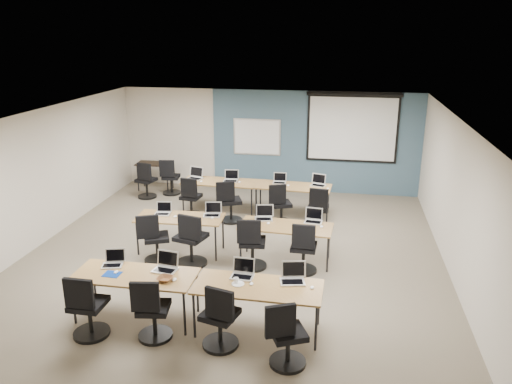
% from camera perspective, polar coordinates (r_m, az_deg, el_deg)
% --- Properties ---
extents(floor, '(8.00, 9.00, 0.02)m').
position_cam_1_polar(floor, '(9.72, -2.74, -7.51)').
color(floor, '#6B6354').
rests_on(floor, ground).
extents(ceiling, '(8.00, 9.00, 0.02)m').
position_cam_1_polar(ceiling, '(8.90, -3.00, 8.37)').
color(ceiling, white).
rests_on(ceiling, ground).
extents(wall_back, '(8.00, 0.04, 2.70)m').
position_cam_1_polar(wall_back, '(13.50, 1.42, 5.89)').
color(wall_back, beige).
rests_on(wall_back, ground).
extents(wall_front, '(8.00, 0.04, 2.70)m').
position_cam_1_polar(wall_front, '(5.33, -14.10, -14.79)').
color(wall_front, beige).
rests_on(wall_front, ground).
extents(wall_left, '(0.04, 9.00, 2.70)m').
position_cam_1_polar(wall_left, '(10.82, -23.99, 1.23)').
color(wall_left, beige).
rests_on(wall_left, ground).
extents(wall_right, '(0.04, 9.00, 2.70)m').
position_cam_1_polar(wall_right, '(9.22, 22.15, -1.28)').
color(wall_right, beige).
rests_on(wall_right, ground).
extents(blue_accent_panel, '(5.50, 0.04, 2.70)m').
position_cam_1_polar(blue_accent_panel, '(13.34, 6.74, 5.63)').
color(blue_accent_panel, '#3D5977').
rests_on(blue_accent_panel, wall_back).
extents(whiteboard, '(1.28, 0.03, 0.98)m').
position_cam_1_polar(whiteboard, '(13.45, 0.11, 6.29)').
color(whiteboard, silver).
rests_on(whiteboard, wall_back).
extents(projector_screen, '(2.40, 0.10, 1.82)m').
position_cam_1_polar(projector_screen, '(13.15, 10.98, 7.63)').
color(projector_screen, black).
rests_on(projector_screen, wall_back).
extents(training_table_front_left, '(1.83, 0.76, 0.73)m').
position_cam_1_polar(training_table_front_left, '(7.75, -13.66, -9.41)').
color(training_table_front_left, '#A96235').
rests_on(training_table_front_left, floor).
extents(training_table_front_right, '(1.84, 0.76, 0.73)m').
position_cam_1_polar(training_table_front_right, '(7.22, 0.22, -11.00)').
color(training_table_front_right, '#A37637').
rests_on(training_table_front_right, floor).
extents(training_table_mid_left, '(1.69, 0.70, 0.73)m').
position_cam_1_polar(training_table_mid_left, '(9.82, -8.68, -3.11)').
color(training_table_mid_left, '#9E6A2E').
rests_on(training_table_mid_left, floor).
extents(training_table_mid_right, '(1.72, 0.72, 0.73)m').
position_cam_1_polar(training_table_mid_right, '(9.31, 3.42, -4.13)').
color(training_table_mid_right, brown).
rests_on(training_table_mid_right, floor).
extents(training_table_back_left, '(1.79, 0.75, 0.73)m').
position_cam_1_polar(training_table_back_left, '(12.01, -4.16, 1.03)').
color(training_table_back_left, olive).
rests_on(training_table_back_left, floor).
extents(training_table_back_right, '(1.76, 0.73, 0.73)m').
position_cam_1_polar(training_table_back_right, '(11.66, 4.24, 0.49)').
color(training_table_back_right, '#9F643C').
rests_on(training_table_back_right, floor).
extents(laptop_0, '(0.31, 0.26, 0.23)m').
position_cam_1_polar(laptop_0, '(8.07, -15.99, -7.63)').
color(laptop_0, '#A3A3AD').
rests_on(laptop_0, training_table_front_left).
extents(mouse_0, '(0.07, 0.10, 0.03)m').
position_cam_1_polar(mouse_0, '(7.84, -15.70, -8.80)').
color(mouse_0, white).
rests_on(mouse_0, training_table_front_left).
extents(task_chair_0, '(0.52, 0.52, 1.00)m').
position_cam_1_polar(task_chair_0, '(7.61, -18.73, -12.79)').
color(task_chair_0, black).
rests_on(task_chair_0, floor).
extents(laptop_1, '(0.35, 0.30, 0.26)m').
position_cam_1_polar(laptop_1, '(7.75, -10.25, -8.27)').
color(laptop_1, '#B2B2BC').
rests_on(laptop_1, training_table_front_left).
extents(mouse_1, '(0.08, 0.11, 0.04)m').
position_cam_1_polar(mouse_1, '(7.44, -9.33, -9.85)').
color(mouse_1, white).
rests_on(mouse_1, training_table_front_left).
extents(task_chair_1, '(0.49, 0.49, 0.97)m').
position_cam_1_polar(task_chair_1, '(7.33, -11.80, -13.52)').
color(task_chair_1, black).
rests_on(task_chair_1, floor).
extents(laptop_2, '(0.33, 0.28, 0.25)m').
position_cam_1_polar(laptop_2, '(7.44, -1.53, -9.14)').
color(laptop_2, silver).
rests_on(laptop_2, training_table_front_right).
extents(mouse_2, '(0.08, 0.10, 0.03)m').
position_cam_1_polar(mouse_2, '(7.23, -0.53, -10.46)').
color(mouse_2, white).
rests_on(mouse_2, training_table_front_right).
extents(task_chair_2, '(0.51, 0.51, 0.99)m').
position_cam_1_polar(task_chair_2, '(7.03, -4.13, -14.58)').
color(task_chair_2, black).
rests_on(task_chair_2, floor).
extents(laptop_3, '(0.35, 0.30, 0.27)m').
position_cam_1_polar(laptop_3, '(7.33, 4.23, -9.63)').
color(laptop_3, '#ADADAF').
rests_on(laptop_3, training_table_front_right).
extents(mouse_3, '(0.06, 0.09, 0.03)m').
position_cam_1_polar(mouse_3, '(7.19, 6.43, -10.78)').
color(mouse_3, white).
rests_on(mouse_3, training_table_front_right).
extents(task_chair_3, '(0.52, 0.49, 0.97)m').
position_cam_1_polar(task_chair_3, '(6.70, 3.44, -16.48)').
color(task_chair_3, black).
rests_on(task_chair_3, floor).
extents(laptop_4, '(0.30, 0.25, 0.23)m').
position_cam_1_polar(laptop_4, '(10.01, -10.58, -2.16)').
color(laptop_4, '#B7B7B7').
rests_on(laptop_4, training_table_mid_left).
extents(mouse_4, '(0.08, 0.11, 0.04)m').
position_cam_1_polar(mouse_4, '(9.81, -9.22, -2.78)').
color(mouse_4, white).
rests_on(mouse_4, training_table_mid_left).
extents(task_chair_4, '(0.54, 0.51, 0.99)m').
position_cam_1_polar(task_chair_4, '(9.56, -11.50, -5.66)').
color(task_chair_4, black).
rests_on(task_chair_4, floor).
extents(laptop_5, '(0.32, 0.28, 0.25)m').
position_cam_1_polar(laptop_5, '(9.80, -5.00, -2.32)').
color(laptop_5, '#B8B7C6').
rests_on(laptop_5, training_table_mid_left).
extents(mouse_5, '(0.07, 0.10, 0.03)m').
position_cam_1_polar(mouse_5, '(9.66, -5.02, -2.94)').
color(mouse_5, white).
rests_on(mouse_5, training_table_mid_left).
extents(task_chair_5, '(0.58, 0.58, 1.05)m').
position_cam_1_polar(task_chair_5, '(9.32, -7.44, -5.88)').
color(task_chair_5, black).
rests_on(task_chair_5, floor).
extents(laptop_6, '(0.34, 0.29, 0.26)m').
position_cam_1_polar(laptop_6, '(9.59, 0.92, -2.71)').
color(laptop_6, '#B8B8C3').
rests_on(laptop_6, training_table_mid_right).
extents(mouse_6, '(0.08, 0.10, 0.03)m').
position_cam_1_polar(mouse_6, '(9.36, 1.42, -3.59)').
color(mouse_6, white).
rests_on(mouse_6, training_table_mid_right).
extents(task_chair_6, '(0.53, 0.53, 1.01)m').
position_cam_1_polar(task_chair_6, '(9.14, -0.50, -6.35)').
color(task_chair_6, black).
rests_on(task_chair_6, floor).
extents(laptop_7, '(0.33, 0.28, 0.25)m').
position_cam_1_polar(laptop_7, '(9.50, 6.59, -3.04)').
color(laptop_7, '#AFAFB0').
rests_on(laptop_7, training_table_mid_right).
extents(mouse_7, '(0.09, 0.11, 0.04)m').
position_cam_1_polar(mouse_7, '(9.28, 7.51, -3.95)').
color(mouse_7, white).
rests_on(mouse_7, training_table_mid_right).
extents(task_chair_7, '(0.50, 0.50, 0.98)m').
position_cam_1_polar(task_chair_7, '(9.03, 5.44, -6.84)').
color(task_chair_7, black).
rests_on(task_chair_7, floor).
extents(laptop_8, '(0.36, 0.31, 0.27)m').
position_cam_1_polar(laptop_8, '(12.27, -6.94, 1.86)').
color(laptop_8, silver).
rests_on(laptop_8, training_table_back_left).
extents(mouse_8, '(0.07, 0.10, 0.03)m').
position_cam_1_polar(mouse_8, '(11.99, -6.28, 1.22)').
color(mouse_8, white).
rests_on(mouse_8, training_table_back_left).
extents(task_chair_8, '(0.48, 0.48, 0.97)m').
position_cam_1_polar(task_chair_8, '(11.76, -7.48, -0.93)').
color(task_chair_8, black).
rests_on(task_chair_8, floor).
extents(laptop_9, '(0.34, 0.29, 0.26)m').
position_cam_1_polar(laptop_9, '(12.00, -2.88, 1.58)').
color(laptop_9, silver).
rests_on(laptop_9, training_table_back_left).
extents(mouse_9, '(0.07, 0.10, 0.03)m').
position_cam_1_polar(mouse_9, '(11.87, -1.90, 1.15)').
color(mouse_9, white).
rests_on(mouse_9, training_table_back_left).
extents(task_chair_9, '(0.54, 0.52, 1.00)m').
position_cam_1_polar(task_chair_9, '(11.32, -3.04, -1.48)').
color(task_chair_9, black).
rests_on(task_chair_9, floor).
extents(laptop_10, '(0.31, 0.26, 0.23)m').
position_cam_1_polar(laptop_10, '(11.84, 2.71, 1.33)').
color(laptop_10, '#B6B6BE').
rests_on(laptop_10, training_table_back_right).
extents(mouse_10, '(0.08, 0.11, 0.04)m').
position_cam_1_polar(mouse_10, '(11.63, 3.69, 0.76)').
color(mouse_10, white).
rests_on(mouse_10, training_table_back_right).
extents(task_chair_10, '(0.50, 0.47, 0.96)m').
position_cam_1_polar(task_chair_10, '(11.22, 2.79, -1.75)').
color(task_chair_10, black).
rests_on(task_chair_10, floor).
extents(laptop_11, '(0.34, 0.29, 0.26)m').
position_cam_1_polar(laptop_11, '(11.73, 7.15, 1.07)').
color(laptop_11, '#B7B7BD').
rests_on(laptop_11, training_table_back_right).
extents(mouse_11, '(0.07, 0.10, 0.03)m').
position_cam_1_polar(mouse_11, '(11.50, 8.22, 0.41)').
color(mouse_11, white).
rests_on(mouse_11, training_table_back_right).
extents(task_chair_11, '(0.50, 0.50, 0.98)m').
position_cam_1_polar(task_chair_11, '(10.99, 7.08, -2.27)').
color(task_chair_11, black).
rests_on(task_chair_11, floor).
extents(blue_mousepad, '(0.26, 0.22, 0.01)m').
position_cam_1_polar(blue_mousepad, '(7.81, -16.13, -9.01)').
color(blue_mousepad, navy).
rests_on(blue_mousepad, training_table_front_left).
extents(snack_bowl, '(0.26, 0.26, 0.06)m').
position_cam_1_polar(snack_bowl, '(7.45, -10.37, -9.73)').
color(snack_bowl, brown).
rests_on(snack_bowl, training_table_front_left).
extents(snack_plate, '(0.19, 0.19, 0.01)m').
position_cam_1_polar(snack_plate, '(7.25, -2.08, -10.45)').
color(snack_plate, white).
rests_on(snack_plate, training_table_front_right).
extents(coffee_cup, '(0.08, 0.08, 0.06)m').
position_cam_1_polar(coffee_cup, '(7.25, -2.30, -10.11)').
color(coffee_cup, silver).
rests_on(coffee_cup, snack_plate).
extents(utility_table, '(0.96, 0.53, 0.75)m').
position_cam_1_polar(utility_table, '(13.85, -11.51, 2.91)').
color(utility_table, black).
rests_on(utility_table, floor).
extents(spare_chair_a, '(0.49, 0.49, 0.97)m').
position_cam_1_polar(spare_chair_a, '(13.42, -9.78, 1.37)').
color(spare_chair_a, black).
rests_on(spare_chair_a, floor).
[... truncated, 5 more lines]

